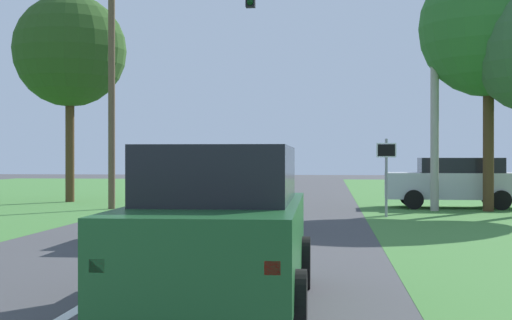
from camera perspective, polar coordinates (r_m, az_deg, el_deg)
ground_plane at (r=14.78m, az=-5.81°, el=-6.84°), size 120.00×120.00×0.00m
red_suv_near at (r=8.60m, az=-2.78°, el=-5.09°), size 2.16×4.72×1.95m
pickup_truck_lead at (r=16.80m, az=-4.61°, el=-2.72°), size 2.23×5.19×1.87m
traffic_light at (r=25.53m, az=-8.73°, el=8.40°), size 5.58×0.40×8.58m
keep_moving_sign at (r=22.04m, az=10.35°, el=-0.54°), size 0.60×0.09×2.38m
oak_tree_right at (r=25.61m, az=18.05°, el=9.94°), size 4.64×4.64×8.49m
crossing_suv_far at (r=26.63m, az=15.57°, el=-1.66°), size 4.81×2.13×1.80m
utility_pole_right at (r=25.12m, az=14.06°, el=7.53°), size 0.28×0.28×10.04m
extra_tree_1 at (r=30.44m, az=-14.62°, el=8.39°), size 4.57×4.57×8.46m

